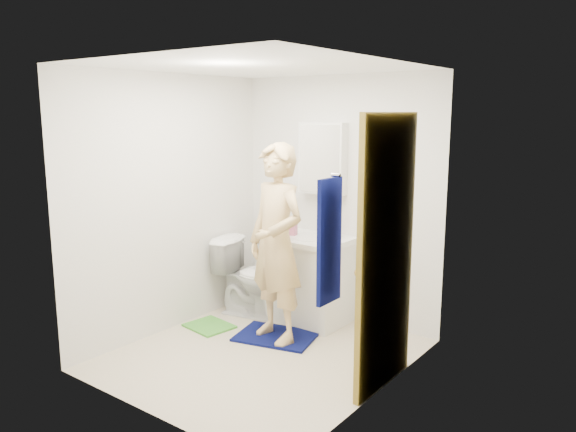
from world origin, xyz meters
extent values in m
cube|color=beige|center=(0.00, 0.00, -0.01)|extent=(2.20, 2.40, 0.02)
cube|color=white|center=(0.00, 0.00, 2.41)|extent=(2.20, 2.40, 0.02)
cube|color=silver|center=(0.00, 1.21, 1.20)|extent=(2.20, 0.02, 2.40)
cube|color=silver|center=(0.00, -1.21, 1.20)|extent=(2.20, 0.02, 2.40)
cube|color=silver|center=(-1.11, 0.00, 1.20)|extent=(0.02, 2.40, 2.40)
cube|color=silver|center=(1.11, 0.00, 1.20)|extent=(0.02, 2.40, 2.40)
cube|color=white|center=(-0.15, 0.91, 0.40)|extent=(0.75, 0.55, 0.80)
cube|color=white|center=(-0.15, 0.91, 0.83)|extent=(0.79, 0.59, 0.05)
cylinder|color=white|center=(-0.15, 0.91, 0.84)|extent=(0.40, 0.40, 0.03)
cylinder|color=silver|center=(-0.15, 1.09, 0.91)|extent=(0.03, 0.03, 0.12)
cube|color=white|center=(-0.15, 1.14, 1.60)|extent=(0.50, 0.12, 0.70)
cube|color=white|center=(-0.15, 1.08, 1.60)|extent=(0.46, 0.01, 0.66)
cube|color=olive|center=(1.07, 0.15, 1.02)|extent=(0.05, 0.80, 2.05)
sphere|color=gold|center=(1.03, -0.17, 0.95)|extent=(0.07, 0.07, 0.07)
cube|color=#080E4B|center=(1.03, -0.57, 1.25)|extent=(0.03, 0.24, 0.80)
cylinder|color=silver|center=(1.07, -0.57, 1.67)|extent=(0.06, 0.02, 0.02)
imported|color=white|center=(-0.68, 0.71, 0.40)|extent=(0.85, 0.60, 0.79)
cube|color=#080E4B|center=(-0.14, 0.37, 0.01)|extent=(0.81, 0.66, 0.02)
cube|color=green|center=(-0.81, 0.18, 0.01)|extent=(0.47, 0.42, 0.02)
imported|color=#B45473|center=(-0.33, 0.88, 0.94)|extent=(0.10, 0.10, 0.18)
imported|color=#824497|center=(0.06, 1.05, 0.90)|extent=(0.17, 0.17, 0.10)
imported|color=#D9B57A|center=(-0.09, 0.32, 0.91)|extent=(0.73, 0.57, 1.77)
camera|label=1|loc=(2.88, -3.47, 2.05)|focal=35.00mm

